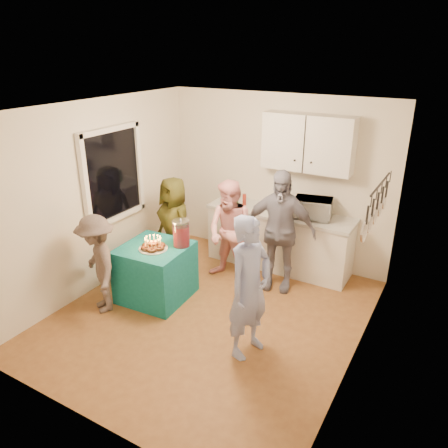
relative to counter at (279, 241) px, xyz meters
The scene contains 19 objects.
floor 1.76m from the counter, 96.71° to the right, with size 4.00×4.00×0.00m, color brown.
ceiling 2.76m from the counter, 96.71° to the right, with size 4.00×4.00×0.00m, color white.
back_wall 0.94m from the counter, 123.69° to the left, with size 3.60×3.60×0.00m, color silver.
left_wall 2.77m from the counter, 139.64° to the right, with size 4.00×4.00×0.00m, color silver.
right_wall 2.49m from the counter, 46.74° to the right, with size 4.00×4.00×0.00m, color silver.
window_night 2.66m from the counter, 144.60° to the right, with size 0.04×1.00×1.20m, color black.
counter is the anchor object (origin of this frame).
countertop 0.46m from the counter, 90.00° to the right, with size 2.24×0.62×0.05m, color beige.
upper_cabinet 1.56m from the counter, 26.57° to the left, with size 1.30×0.30×0.80m, color white.
pot_rack 2.16m from the counter, 33.34° to the right, with size 0.12×1.00×0.60m, color black.
microwave 0.80m from the counter, ahead, with size 0.53×0.36×0.29m, color white.
party_table 1.99m from the counter, 122.87° to the right, with size 0.85×0.85×0.76m, color #106C6F.
donut_cake 2.07m from the counter, 120.97° to the right, with size 0.38×0.38×0.18m, color #381C0C, non-canonical shape.
punch_jar 1.73m from the counter, 118.11° to the right, with size 0.22×0.22×0.34m, color red.
man_birthday 2.18m from the counter, 75.65° to the right, with size 0.60×0.39×1.64m, color #919ED4.
woman_back_left 1.62m from the counter, 146.26° to the right, with size 0.72×0.47×1.47m, color #5A5919.
woman_back_center 0.92m from the counter, 120.18° to the right, with size 0.74×0.57×1.51m, color pink.
woman_back_right 0.77m from the counter, 68.70° to the right, with size 1.02×0.42×1.73m, color black.
child_near_left 2.74m from the counter, 123.76° to the right, with size 0.85×0.49×1.31m, color #4E413E.
Camera 1 is at (2.52, -4.03, 3.23)m, focal length 35.00 mm.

